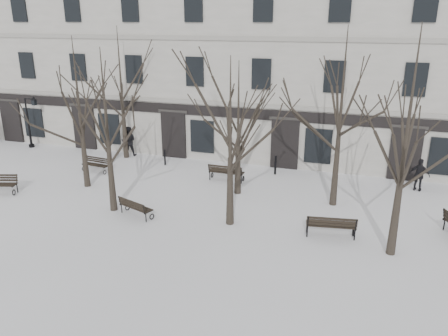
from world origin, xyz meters
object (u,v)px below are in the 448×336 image
at_px(tree_2, 230,123).
at_px(lamp_post, 31,118).
at_px(tree_0, 78,96).
at_px(tree_1, 106,113).
at_px(bench_1, 135,207).
at_px(bench_4, 226,172).
at_px(bench_3, 96,164).
at_px(tree_3, 409,118).
at_px(bench_2, 331,225).

bearing_deg(tree_2, lamp_post, 156.11).
xyz_separation_m(tree_0, tree_2, (8.44, -1.99, -0.36)).
bearing_deg(tree_2, tree_1, -177.28).
xyz_separation_m(tree_1, tree_2, (5.49, 0.26, -0.14)).
bearing_deg(tree_0, bench_1, -31.32).
bearing_deg(bench_1, bench_4, -94.13).
xyz_separation_m(tree_1, bench_3, (-3.81, 4.41, -4.08)).
bearing_deg(tree_0, tree_3, -9.75).
bearing_deg(bench_3, bench_2, -10.37).
bearing_deg(tree_2, bench_2, 0.81).
bearing_deg(tree_0, bench_3, 111.80).
bearing_deg(bench_3, tree_1, -42.66).
height_order(tree_1, tree_2, tree_1).
bearing_deg(bench_3, tree_3, -10.20).
relative_size(tree_1, bench_1, 4.08).
bearing_deg(tree_0, bench_2, -8.67).
height_order(bench_3, lamp_post, lamp_post).
bearing_deg(bench_1, bench_3, -22.98).
height_order(tree_0, tree_1, tree_0).
xyz_separation_m(tree_3, bench_1, (-10.65, -0.03, -4.67)).
bearing_deg(tree_1, tree_2, 2.72).
bearing_deg(tree_2, bench_1, -171.89).
xyz_separation_m(tree_0, bench_1, (4.24, -2.58, -4.28)).
bearing_deg(bench_3, bench_1, -36.40).
bearing_deg(bench_4, tree_0, 24.55).
distance_m(bench_4, lamp_post, 14.70).
xyz_separation_m(tree_2, tree_3, (6.45, -0.57, 0.76)).
distance_m(tree_2, bench_2, 5.69).
bearing_deg(tree_1, bench_4, 54.07).
height_order(bench_2, bench_4, bench_2).
relative_size(bench_2, bench_4, 1.06).
relative_size(tree_3, bench_2, 4.07).
xyz_separation_m(bench_2, lamp_post, (-20.37, 7.11, 1.49)).
bearing_deg(bench_4, tree_1, 54.94).
distance_m(tree_1, lamp_post, 13.25).
height_order(tree_0, bench_3, tree_0).
distance_m(bench_1, bench_3, 6.97).
distance_m(tree_2, tree_3, 6.52).
relative_size(bench_3, bench_4, 0.87).
distance_m(tree_0, tree_1, 3.71).
distance_m(tree_0, bench_2, 13.46).
bearing_deg(bench_4, bench_3, 6.75).
height_order(tree_2, bench_1, tree_2).
relative_size(tree_0, bench_4, 3.97).
xyz_separation_m(tree_1, lamp_post, (-10.69, 7.43, -2.50)).
relative_size(tree_1, bench_3, 4.34).
xyz_separation_m(tree_0, bench_3, (-0.86, 2.16, -4.30)).
bearing_deg(bench_4, bench_2, 141.49).
xyz_separation_m(tree_2, bench_2, (4.20, 0.06, -3.85)).
xyz_separation_m(bench_1, bench_4, (2.46, 5.52, 0.06)).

